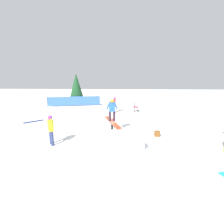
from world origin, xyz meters
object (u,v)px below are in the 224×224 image
(rail_feature, at_px, (112,123))
(pine_tree_far, at_px, (76,86))
(bystander_yellow, at_px, (51,129))
(bystander_red, at_px, (115,104))
(loose_snowboard_navy, at_px, (33,122))
(folding_chair, at_px, (135,107))
(backpack_on_snow, at_px, (157,134))
(loose_snowboard_white, at_px, (92,117))
(main_rider_on_rail, at_px, (112,110))

(rail_feature, xyz_separation_m, pine_tree_far, (10.49, 4.70, 1.58))
(rail_feature, bearing_deg, bystander_yellow, 104.44)
(bystander_red, distance_m, loose_snowboard_navy, 7.18)
(rail_feature, distance_m, folding_chair, 6.57)
(rail_feature, bearing_deg, bystander_red, -19.14)
(backpack_on_snow, height_order, pine_tree_far, pine_tree_far)
(pine_tree_far, bearing_deg, loose_snowboard_white, -156.69)
(bystander_yellow, bearing_deg, rail_feature, -92.53)
(rail_feature, height_order, main_rider_on_rail, main_rider_on_rail)
(bystander_yellow, height_order, bystander_red, bystander_yellow)
(bystander_yellow, relative_size, backpack_on_snow, 4.70)
(loose_snowboard_navy, relative_size, pine_tree_far, 0.41)
(bystander_red, height_order, loose_snowboard_navy, bystander_red)
(loose_snowboard_white, bearing_deg, pine_tree_far, 89.45)
(bystander_yellow, height_order, loose_snowboard_navy, bystander_yellow)
(main_rider_on_rail, height_order, pine_tree_far, pine_tree_far)
(bystander_yellow, xyz_separation_m, backpack_on_snow, (1.46, -5.82, -0.73))
(bystander_red, height_order, backpack_on_snow, bystander_red)
(loose_snowboard_white, distance_m, folding_chair, 4.61)
(loose_snowboard_navy, bearing_deg, folding_chair, -15.75)
(loose_snowboard_white, relative_size, folding_chair, 1.48)
(loose_snowboard_navy, relative_size, backpack_on_snow, 4.38)
(main_rider_on_rail, height_order, bystander_red, main_rider_on_rail)
(main_rider_on_rail, relative_size, backpack_on_snow, 4.11)
(main_rider_on_rail, distance_m, loose_snowboard_navy, 6.78)
(bystander_red, relative_size, loose_snowboard_navy, 1.02)
(backpack_on_snow, bearing_deg, bystander_red, 99.20)
(backpack_on_snow, bearing_deg, bystander_yellow, -179.73)
(bystander_red, relative_size, loose_snowboard_white, 1.17)
(loose_snowboard_navy, bearing_deg, loose_snowboard_white, -22.93)
(main_rider_on_rail, xyz_separation_m, bystander_yellow, (-2.04, 3.10, -0.55))
(rail_feature, xyz_separation_m, bystander_yellow, (-2.04, 3.10, 0.26))
(bystander_red, bearing_deg, main_rider_on_rail, 178.10)
(backpack_on_snow, bearing_deg, rail_feature, 154.08)
(bystander_red, relative_size, backpack_on_snow, 4.48)
(bystander_red, distance_m, pine_tree_far, 6.82)
(loose_snowboard_white, bearing_deg, rail_feature, -88.22)
(bystander_red, xyz_separation_m, folding_chair, (0.47, -2.04, -0.44))
(rail_feature, relative_size, loose_snowboard_navy, 1.76)
(loose_snowboard_navy, relative_size, folding_chair, 1.69)
(backpack_on_snow, bearing_deg, loose_snowboard_white, 122.35)
(main_rider_on_rail, bearing_deg, bystander_yellow, 119.17)
(rail_feature, bearing_deg, loose_snowboard_white, 6.70)
(main_rider_on_rail, height_order, folding_chair, main_rider_on_rail)
(main_rider_on_rail, distance_m, loose_snowboard_white, 4.41)
(rail_feature, height_order, bystander_yellow, bystander_yellow)
(rail_feature, bearing_deg, loose_snowboard_navy, 50.66)
(bystander_red, xyz_separation_m, pine_tree_far, (4.72, 4.72, 1.36))
(main_rider_on_rail, relative_size, bystander_yellow, 0.87)
(pine_tree_far, bearing_deg, folding_chair, -122.17)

